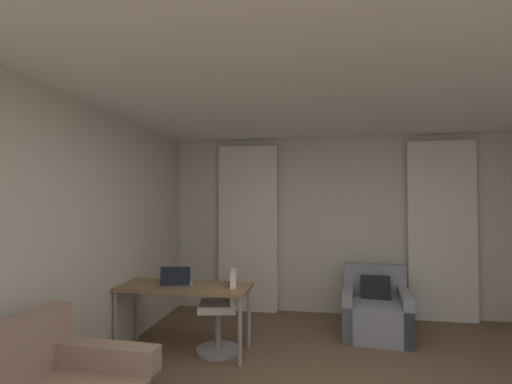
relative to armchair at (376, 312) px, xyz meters
name	(u,v)px	position (x,y,z in m)	size (l,w,h in m)	color
wall_window	(340,225)	(-0.38, 0.81, 1.02)	(5.12, 0.06, 2.60)	beige
wall_left	(33,245)	(-2.91, -2.22, 1.02)	(0.06, 6.12, 2.60)	beige
ceiling	(366,56)	(-0.38, -2.22, 2.35)	(5.12, 6.12, 0.06)	white
curtain_left_panel	(248,228)	(-1.76, 0.68, 0.97)	(0.90, 0.06, 2.50)	silver
curtain_right_panel	(442,230)	(0.99, 0.68, 0.97)	(0.90, 0.06, 2.50)	silver
armchair	(376,312)	(0.00, 0.00, 0.00)	(0.87, 0.95, 0.81)	gray
desk	(184,291)	(-2.17, -0.90, 0.39)	(1.46, 0.58, 0.72)	olive
desk_chair	(222,316)	(-1.75, -0.85, 0.12)	(0.48, 0.48, 0.88)	gray
laptop	(177,281)	(-2.24, -0.94, 0.49)	(0.36, 0.30, 0.22)	#ADADB2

